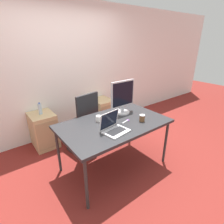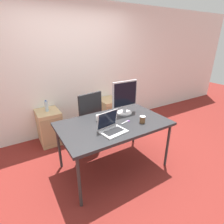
{
  "view_description": "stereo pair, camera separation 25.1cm",
  "coord_description": "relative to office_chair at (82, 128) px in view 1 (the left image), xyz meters",
  "views": [
    {
      "loc": [
        -1.41,
        -1.79,
        1.91
      ],
      "look_at": [
        0.0,
        0.05,
        0.93
      ],
      "focal_mm": 28.0,
      "sensor_mm": 36.0,
      "label": 1
    },
    {
      "loc": [
        -1.21,
        -1.93,
        1.91
      ],
      "look_at": [
        0.0,
        0.05,
        0.93
      ],
      "focal_mm": 28.0,
      "sensor_mm": 36.0,
      "label": 2
    }
  ],
  "objects": [
    {
      "name": "scissors",
      "position": [
        0.29,
        -0.86,
        0.38
      ],
      "size": [
        0.17,
        0.07,
        0.01
      ],
      "color": "#B2B2B7",
      "rests_on": "desk"
    },
    {
      "name": "laptop_center",
      "position": [
        -0.03,
        -0.97,
        0.42
      ],
      "size": [
        0.36,
        0.32,
        0.26
      ],
      "color": "silver",
      "rests_on": "desk"
    },
    {
      "name": "office_chair",
      "position": [
        0.0,
        0.0,
        0.0
      ],
      "size": [
        0.56,
        0.59,
        1.08
      ],
      "color": "#232326",
      "rests_on": "ground_plane"
    },
    {
      "name": "cabinet_left",
      "position": [
        -0.55,
        0.49,
        -0.08
      ],
      "size": [
        0.41,
        0.5,
        0.66
      ],
      "color": "tan",
      "rests_on": "ground_plane"
    },
    {
      "name": "coffee_cup_white",
      "position": [
        -0.03,
        -0.6,
        0.41
      ],
      "size": [
        0.08,
        0.08,
        0.09
      ],
      "color": "white",
      "rests_on": "desk"
    },
    {
      "name": "water_bottle",
      "position": [
        -0.55,
        0.49,
        0.35
      ],
      "size": [
        0.06,
        0.06,
        0.22
      ],
      "color": "silver",
      "rests_on": "cabinet_left"
    },
    {
      "name": "desk",
      "position": [
        0.13,
        -0.77,
        0.32
      ],
      "size": [
        1.58,
        0.96,
        0.78
      ],
      "color": "#28282B",
      "rests_on": "ground_plane"
    },
    {
      "name": "ground_plane",
      "position": [
        0.13,
        -0.77,
        -0.41
      ],
      "size": [
        14.0,
        14.0,
        0.0
      ],
      "primitive_type": "plane",
      "color": "maroon"
    },
    {
      "name": "mouse",
      "position": [
        0.17,
        -0.67,
        0.39
      ],
      "size": [
        0.05,
        0.07,
        0.03
      ],
      "color": "silver",
      "rests_on": "desk"
    },
    {
      "name": "coffee_cup_brown",
      "position": [
        0.48,
        -0.99,
        0.42
      ],
      "size": [
        0.08,
        0.08,
        0.1
      ],
      "color": "brown",
      "rests_on": "desk"
    },
    {
      "name": "monitor",
      "position": [
        0.46,
        -0.57,
        0.63
      ],
      "size": [
        0.44,
        0.24,
        0.53
      ],
      "color": "#B7B7BC",
      "rests_on": "desk"
    },
    {
      "name": "wall_back",
      "position": [
        0.13,
        0.78,
        0.89
      ],
      "size": [
        10.0,
        0.05,
        2.6
      ],
      "color": "white",
      "rests_on": "ground_plane"
    },
    {
      "name": "cabinet_right",
      "position": [
        0.78,
        0.49,
        -0.08
      ],
      "size": [
        0.41,
        0.5,
        0.66
      ],
      "color": "tan",
      "rests_on": "ground_plane"
    }
  ]
}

